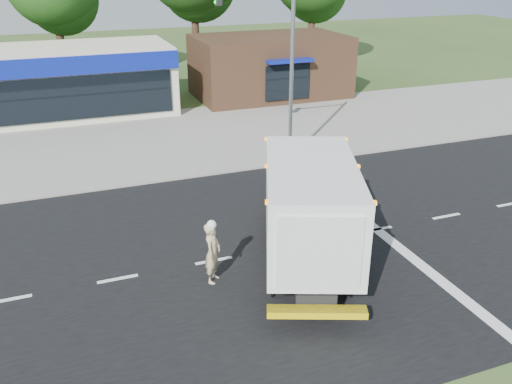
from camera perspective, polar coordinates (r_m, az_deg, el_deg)
ground at (r=18.30m, az=4.61°, el=-5.54°), size 120.00×120.00×0.00m
road_asphalt at (r=18.29m, az=4.61°, el=-5.53°), size 60.00×14.00×0.02m
sidewalk at (r=25.23m, az=-3.27°, el=3.10°), size 60.00×2.40×0.12m
parking_apron at (r=30.54m, az=-6.61°, el=6.58°), size 60.00×9.00×0.02m
lane_markings at (r=17.84m, az=10.42°, el=-6.65°), size 55.20×7.00×0.01m
ems_box_truck at (r=16.68m, az=5.50°, el=-0.83°), size 5.14×8.23×3.50m
emergency_worker at (r=15.90m, az=-4.60°, el=-6.30°), size 0.76×0.83×2.00m
retail_strip_mall at (r=35.04m, az=-23.98°, el=10.32°), size 18.00×6.20×4.00m
brown_storefront at (r=37.73m, az=1.46°, el=13.11°), size 10.00×6.70×4.00m
traffic_signal_pole at (r=24.21m, az=2.38°, el=14.18°), size 3.51×0.25×8.00m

